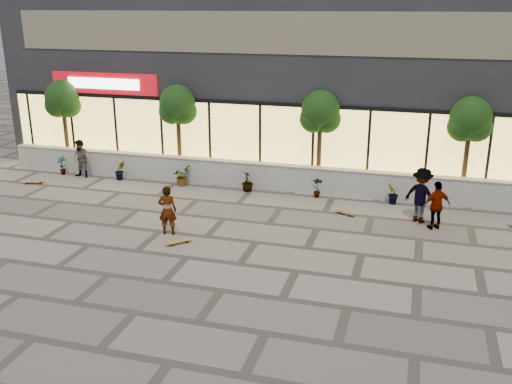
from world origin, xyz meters
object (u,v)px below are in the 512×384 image
(tree_west, at_px, (63,101))
(skater_center, at_px, (167,210))
(skateboard_center, at_px, (179,241))
(skateboard_right_near, at_px, (345,213))
(skater_right_far, at_px, (421,195))
(tree_midwest, at_px, (178,107))
(skateboard_left, at_px, (34,182))
(tree_east, at_px, (470,122))
(skater_right_near, at_px, (437,205))
(tree_mideast, at_px, (320,114))
(skater_left, at_px, (81,159))

(tree_west, height_order, skater_center, tree_west)
(skateboard_center, xyz_separation_m, skateboard_right_near, (4.62, 4.00, -0.01))
(skater_right_far, height_order, skateboard_right_near, skater_right_far)
(tree_west, xyz_separation_m, skateboard_right_near, (12.99, -2.84, -2.91))
(tree_west, bearing_deg, tree_midwest, 0.00)
(tree_midwest, bearing_deg, skateboard_left, -152.97)
(tree_east, xyz_separation_m, skater_right_near, (-1.00, -3.34, -2.17))
(skateboard_center, bearing_deg, tree_east, -7.22)
(skater_center, bearing_deg, skateboard_right_near, -158.94)
(tree_mideast, xyz_separation_m, skater_right_near, (4.50, -3.34, -2.17))
(tree_mideast, bearing_deg, tree_east, 0.00)
(tree_midwest, height_order, skateboard_left, tree_midwest)
(tree_west, xyz_separation_m, skateboard_left, (0.12, -2.75, -2.90))
(skater_right_far, xyz_separation_m, skateboard_center, (-7.13, -4.03, -0.86))
(tree_mideast, xyz_separation_m, skater_right_far, (4.00, -2.81, -2.04))
(tree_midwest, bearing_deg, skateboard_right_near, -20.76)
(tree_east, bearing_deg, tree_midwest, 180.00)
(tree_east, bearing_deg, skater_left, -174.81)
(skateboard_left, xyz_separation_m, skateboard_right_near, (12.87, -0.10, -0.01))
(skateboard_right_near, bearing_deg, tree_mideast, 142.28)
(skater_left, bearing_deg, tree_mideast, 15.69)
(skater_center, xyz_separation_m, skateboard_right_near, (5.26, 3.35, -0.74))
(tree_west, height_order, skateboard_right_near, tree_west)
(skater_right_near, bearing_deg, skater_center, -10.15)
(skater_right_far, distance_m, skateboard_left, 15.41)
(tree_mideast, xyz_separation_m, skater_left, (-9.92, -1.40, -2.17))
(tree_west, bearing_deg, tree_east, 0.00)
(skater_right_near, height_order, skateboard_left, skater_right_near)
(tree_east, bearing_deg, tree_west, 180.00)
(skater_right_near, distance_m, skateboard_right_near, 3.14)
(tree_east, bearing_deg, skateboard_center, -141.61)
(tree_midwest, bearing_deg, tree_east, 0.00)
(tree_midwest, relative_size, skater_left, 2.41)
(tree_east, distance_m, skater_left, 15.64)
(skater_right_far, bearing_deg, skater_center, 51.76)
(skater_center, distance_m, skateboard_left, 8.39)
(skater_center, bearing_deg, skater_right_far, -167.88)
(tree_mideast, height_order, skater_left, tree_mideast)
(skater_left, xyz_separation_m, skateboard_left, (-1.46, -1.35, -0.73))
(skateboard_right_near, bearing_deg, skateboard_center, -114.60)
(tree_mideast, height_order, skater_right_near, tree_mideast)
(tree_mideast, relative_size, skateboard_center, 5.32)
(skater_right_near, relative_size, skateboard_right_near, 2.15)
(tree_midwest, relative_size, tree_east, 1.00)
(tree_mideast, bearing_deg, skateboard_left, -166.44)
(skateboard_center, height_order, skateboard_right_near, skateboard_center)
(skater_right_far, bearing_deg, skateboard_right_near, 29.02)
(tree_west, xyz_separation_m, tree_east, (17.00, 0.00, 0.00))
(skater_right_far, bearing_deg, tree_west, 17.95)
(tree_mideast, relative_size, skateboard_left, 4.40)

